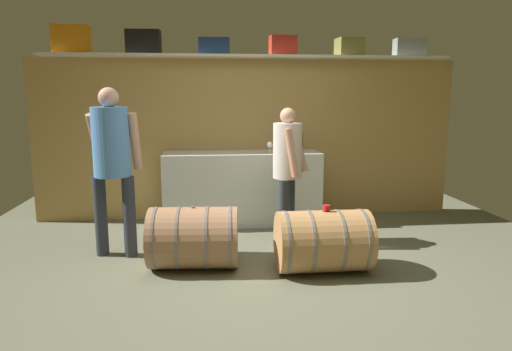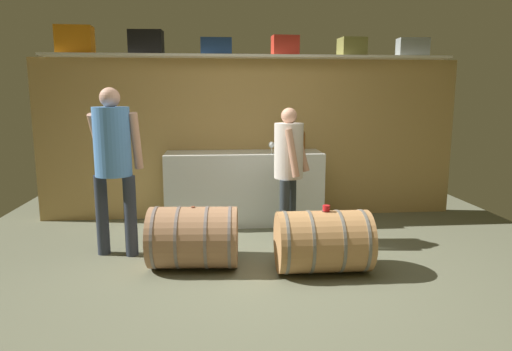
{
  "view_description": "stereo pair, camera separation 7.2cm",
  "coord_description": "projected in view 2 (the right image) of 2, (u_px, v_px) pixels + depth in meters",
  "views": [
    {
      "loc": [
        -0.57,
        -3.85,
        1.64
      ],
      "look_at": [
        -0.1,
        0.41,
        0.88
      ],
      "focal_mm": 31.99,
      "sensor_mm": 36.0,
      "label": 1
    },
    {
      "loc": [
        -0.49,
        -3.85,
        1.64
      ],
      "look_at": [
        -0.1,
        0.41,
        0.88
      ],
      "focal_mm": 31.99,
      "sensor_mm": 36.0,
      "label": 2
    }
  ],
  "objects": [
    {
      "name": "ground_plane",
      "position": [
        264.0,
        258.0,
        4.66
      ],
      "size": [
        6.79,
        7.67,
        0.02
      ],
      "primitive_type": "cube",
      "color": "#63654F"
    },
    {
      "name": "toolcase_grey",
      "position": [
        413.0,
        47.0,
        5.95
      ],
      "size": [
        0.4,
        0.23,
        0.23
      ],
      "primitive_type": "cube",
      "rotation": [
        0.0,
        0.0,
        -0.07
      ],
      "color": "gray",
      "rests_on": "high_shelf_board"
    },
    {
      "name": "toolcase_orange",
      "position": [
        75.0,
        40.0,
        5.56
      ],
      "size": [
        0.44,
        0.27,
        0.33
      ],
      "primitive_type": "cube",
      "rotation": [
        0.0,
        0.0,
        0.04
      ],
      "color": "orange",
      "rests_on": "high_shelf_board"
    },
    {
      "name": "winemaker_pouring",
      "position": [
        289.0,
        161.0,
        5.02
      ],
      "size": [
        0.43,
        0.48,
        1.5
      ],
      "rotation": [
        0.0,
        0.0,
        -2.01
      ],
      "color": "#2C3439",
      "rests_on": "ground"
    },
    {
      "name": "wine_glass",
      "position": [
        272.0,
        145.0,
        5.63
      ],
      "size": [
        0.08,
        0.08,
        0.15
      ],
      "color": "white",
      "rests_on": "work_cabinet"
    },
    {
      "name": "wine_barrel_far",
      "position": [
        194.0,
        237.0,
        4.35
      ],
      "size": [
        0.88,
        0.65,
        0.6
      ],
      "rotation": [
        0.0,
        0.0,
        -0.08
      ],
      "color": "#A47552",
      "rests_on": "ground"
    },
    {
      "name": "high_shelf_board",
      "position": [
        252.0,
        57.0,
        5.79
      ],
      "size": [
        5.14,
        0.4,
        0.03
      ],
      "primitive_type": "cube",
      "color": "silver",
      "rests_on": "back_wall_panel"
    },
    {
      "name": "wine_bottle_amber",
      "position": [
        302.0,
        141.0,
        5.76
      ],
      "size": [
        0.08,
        0.08,
        0.33
      ],
      "color": "brown",
      "rests_on": "work_cabinet"
    },
    {
      "name": "toolcase_olive",
      "position": [
        352.0,
        47.0,
        5.88
      ],
      "size": [
        0.33,
        0.3,
        0.23
      ],
      "primitive_type": "cube",
      "rotation": [
        0.0,
        0.0,
        0.05
      ],
      "color": "olive",
      "rests_on": "high_shelf_board"
    },
    {
      "name": "back_wall_panel",
      "position": [
        251.0,
        139.0,
        6.12
      ],
      "size": [
        5.59,
        0.1,
        2.1
      ],
      "primitive_type": "cube",
      "color": "tan",
      "rests_on": "ground"
    },
    {
      "name": "tasting_cup",
      "position": [
        326.0,
        208.0,
        4.19
      ],
      "size": [
        0.07,
        0.07,
        0.05
      ],
      "primitive_type": "cylinder",
      "color": "red",
      "rests_on": "wine_barrel_near"
    },
    {
      "name": "toolcase_red",
      "position": [
        285.0,
        46.0,
        5.8
      ],
      "size": [
        0.35,
        0.22,
        0.25
      ],
      "primitive_type": "cube",
      "rotation": [
        0.0,
        0.0,
        0.07
      ],
      "color": "red",
      "rests_on": "high_shelf_board"
    },
    {
      "name": "work_cabinet",
      "position": [
        244.0,
        188.0,
        5.87
      ],
      "size": [
        1.98,
        0.58,
        0.92
      ],
      "primitive_type": "cube",
      "color": "white",
      "rests_on": "ground"
    },
    {
      "name": "wine_bottle_dark",
      "position": [
        296.0,
        140.0,
        5.9
      ],
      "size": [
        0.07,
        0.07,
        0.3
      ],
      "color": "black",
      "rests_on": "work_cabinet"
    },
    {
      "name": "toolcase_navy",
      "position": [
        216.0,
        47.0,
        5.73
      ],
      "size": [
        0.39,
        0.22,
        0.21
      ],
      "primitive_type": "cube",
      "rotation": [
        0.0,
        0.0,
        0.0
      ],
      "color": "navy",
      "rests_on": "high_shelf_board"
    },
    {
      "name": "visitor_tasting",
      "position": [
        113.0,
        154.0,
        4.57
      ],
      "size": [
        0.54,
        0.48,
        1.71
      ],
      "rotation": [
        0.0,
        0.0,
        -0.23
      ],
      "color": "#2A313E",
      "rests_on": "ground"
    },
    {
      "name": "wine_barrel_near",
      "position": [
        323.0,
        241.0,
        4.25
      ],
      "size": [
        0.86,
        0.59,
        0.59
      ],
      "rotation": [
        0.0,
        0.0,
        -0.01
      ],
      "color": "#B6834F",
      "rests_on": "ground"
    },
    {
      "name": "toolcase_black",
      "position": [
        146.0,
        42.0,
        5.64
      ],
      "size": [
        0.43,
        0.23,
        0.29
      ],
      "primitive_type": "cube",
      "rotation": [
        0.0,
        0.0,
        -0.07
      ],
      "color": "black",
      "rests_on": "high_shelf_board"
    }
  ]
}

